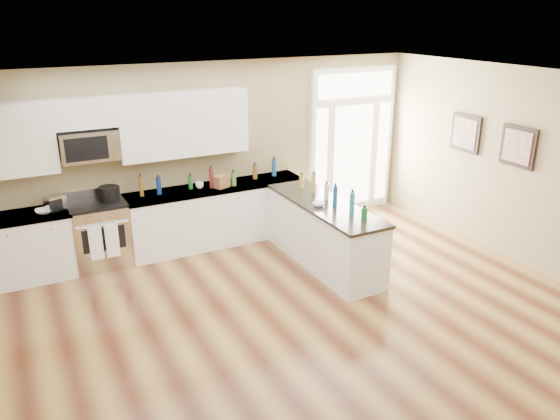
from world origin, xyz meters
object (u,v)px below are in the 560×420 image
Objects in this scene: peninsula_cabinet at (324,236)px; kitchen_range at (100,234)px; toaster_oven at (55,203)px; stockpot at (109,193)px.

kitchen_range is at bearing 153.33° from peninsula_cabinet.
peninsula_cabinet is 3.76m from toaster_oven.
peninsula_cabinet is at bearing -45.19° from toaster_oven.
kitchen_range is at bearing -169.24° from stockpot.
kitchen_range is (-2.88, 1.45, 0.04)m from peninsula_cabinet.
peninsula_cabinet is 3.14m from stockpot.
kitchen_range is 3.75× the size of stockpot.
stockpot is (0.19, 0.04, 0.58)m from kitchen_range.
stockpot is at bearing 10.76° from kitchen_range.
stockpot is (-2.69, 1.48, 0.63)m from peninsula_cabinet.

